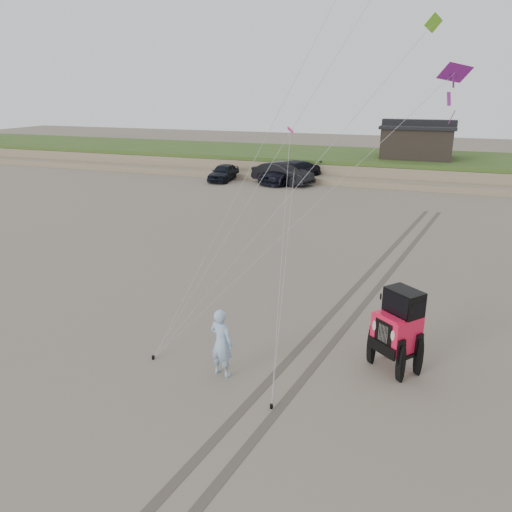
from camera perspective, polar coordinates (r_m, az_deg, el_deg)
The scene contains 12 objects.
ground at distance 14.07m, azimuth -0.87°, elevation -14.22°, with size 160.00×160.00×0.00m, color #6B6054.
dune_ridge at distance 49.19m, azimuth 15.37°, elevation 9.93°, with size 160.00×14.25×1.73m.
cabin at distance 48.28m, azimuth 17.97°, elevation 12.44°, with size 6.40×5.40×3.35m.
truck_a at distance 44.19m, azimuth -3.73°, elevation 9.51°, with size 1.72×4.29×1.46m, color black.
truck_b at distance 42.68m, azimuth 3.08°, elevation 9.43°, with size 1.89×5.43×1.79m, color black.
truck_c at distance 43.23m, azimuth 3.95°, elevation 9.53°, with size 2.52×6.20×1.80m, color black.
jeep at distance 14.72m, azimuth 15.67°, elevation -9.09°, with size 2.23×5.16×1.92m, color #F1163E, non-canonical shape.
man at distance 13.94m, azimuth -3.98°, elevation -9.84°, with size 0.73×0.48×2.00m, color #81AAC8.
kite_flock at distance 19.95m, azimuth 17.35°, elevation 22.97°, with size 6.31×7.40×9.85m.
stake_main at distance 15.39m, azimuth -11.68°, elevation -11.28°, with size 0.08×0.08×0.12m, color black.
stake_aux at distance 13.06m, azimuth 1.77°, elevation -16.79°, with size 0.08×0.08×0.12m, color black.
tire_tracks at distance 20.62m, azimuth 12.49°, elevation -3.60°, with size 5.22×29.74×0.01m.
Camera 1 is at (4.31, -11.03, 7.61)m, focal length 35.00 mm.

